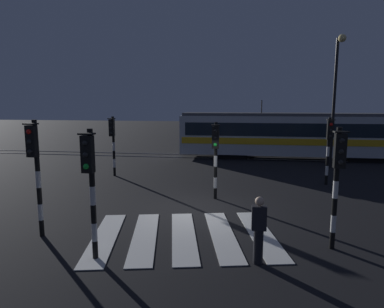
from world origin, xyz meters
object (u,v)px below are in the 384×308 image
traffic_light_corner_near_left (35,161)px  traffic_light_corner_far_left (113,137)px  tram (296,134)px  traffic_light_kerb_mid_left (90,175)px  traffic_light_corner_near_right (338,171)px  pedestrian_waiting_at_kerb (259,230)px  traffic_light_corner_far_right (329,141)px  traffic_light_median_centre (216,149)px  street_lamp_trackside_right (336,87)px

traffic_light_corner_near_left → traffic_light_corner_far_left: size_ratio=1.07×
tram → traffic_light_kerb_mid_left: bearing=-113.7°
traffic_light_corner_near_right → pedestrian_waiting_at_kerb: 2.67m
traffic_light_corner_near_right → traffic_light_corner_near_left: 8.39m
traffic_light_kerb_mid_left → traffic_light_corner_far_right: bearing=49.6°
tram → pedestrian_waiting_at_kerb: bearing=-101.4°
traffic_light_median_centre → traffic_light_corner_far_left: bearing=148.1°
traffic_light_corner_near_right → traffic_light_kerb_mid_left: traffic_light_kerb_mid_left is taller
tram → traffic_light_corner_far_right: bearing=-87.5°
traffic_light_corner_far_right → pedestrian_waiting_at_kerb: size_ratio=1.92×
traffic_light_corner_far_right → traffic_light_corner_near_left: size_ratio=0.94×
traffic_light_corner_far_right → traffic_light_corner_near_right: traffic_light_corner_near_right is taller
traffic_light_median_centre → traffic_light_kerb_mid_left: (-2.60, -5.90, 0.10)m
traffic_light_corner_far_left → street_lamp_trackside_right: street_lamp_trackside_right is taller
traffic_light_corner_far_left → tram: (10.64, 7.38, -0.39)m
street_lamp_trackside_right → traffic_light_kerb_mid_left: bearing=-123.7°
traffic_light_corner_near_right → tram: tram is taller
street_lamp_trackside_right → tram: (-1.64, 3.30, -3.11)m
traffic_light_corner_far_right → traffic_light_kerb_mid_left: (-7.76, -9.12, 0.04)m
pedestrian_waiting_at_kerb → traffic_light_corner_near_left: bearing=173.5°
traffic_light_corner_near_left → pedestrian_waiting_at_kerb: (6.33, -0.72, -1.42)m
traffic_light_median_centre → traffic_light_corner_far_right: 6.09m
street_lamp_trackside_right → pedestrian_waiting_at_kerb: bearing=-110.6°
traffic_light_corner_far_right → traffic_light_kerb_mid_left: bearing=-130.4°
traffic_light_corner_far_right → pedestrian_waiting_at_kerb: traffic_light_corner_far_right is taller
traffic_light_kerb_mid_left → traffic_light_corner_far_left: bearing=108.7°
traffic_light_kerb_mid_left → pedestrian_waiting_at_kerb: bearing=6.3°
traffic_light_corner_far_right → traffic_light_corner_near_left: bearing=-141.5°
traffic_light_corner_near_left → traffic_light_kerb_mid_left: size_ratio=1.04×
traffic_light_corner_far_left → pedestrian_waiting_at_kerb: bearing=-51.1°
street_lamp_trackside_right → traffic_light_corner_near_left: bearing=-132.2°
traffic_light_corner_far_left → traffic_light_kerb_mid_left: bearing=-71.3°
traffic_light_corner_far_right → tram: tram is taller
traffic_light_kerb_mid_left → tram: bearing=66.3°
traffic_light_median_centre → street_lamp_trackside_right: 10.42m
traffic_light_corner_near_left → street_lamp_trackside_right: street_lamp_trackside_right is taller
traffic_light_corner_near_left → traffic_light_corner_near_right: bearing=2.5°
street_lamp_trackside_right → traffic_light_corner_far_right: bearing=-106.2°
traffic_light_corner_far_right → traffic_light_corner_near_left: traffic_light_corner_near_left is taller
traffic_light_corner_near_left → tram: bearing=58.5°
traffic_light_corner_near_right → street_lamp_trackside_right: bearing=76.4°
traffic_light_median_centre → tram: 12.02m
tram → street_lamp_trackside_right: bearing=-63.6°
traffic_light_corner_far_right → traffic_light_median_centre: bearing=-148.0°
pedestrian_waiting_at_kerb → traffic_light_corner_far_right: bearing=67.2°
traffic_light_median_centre → traffic_light_corner_far_right: bearing=32.0°
traffic_light_corner_far_left → tram: 12.95m
traffic_light_corner_near_right → traffic_light_corner_far_left: 12.32m
traffic_light_corner_near_right → pedestrian_waiting_at_kerb: (-2.05, -1.09, -1.32)m
traffic_light_corner_far_left → traffic_light_corner_far_right: bearing=-2.1°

